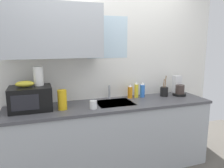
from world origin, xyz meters
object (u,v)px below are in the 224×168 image
(dish_soap_bottle_yellow, at_px, (136,90))
(utensil_crock, at_px, (164,91))
(dish_soap_bottle_orange, at_px, (130,92))
(mug_white, at_px, (93,105))
(banana_bunch, at_px, (25,84))
(paper_towel_roll, at_px, (38,76))
(microwave, at_px, (31,98))
(coffee_maker, at_px, (178,88))
(dish_soap_bottle_blue, at_px, (142,90))
(cereal_canister, at_px, (62,100))

(dish_soap_bottle_yellow, height_order, utensil_crock, utensil_crock)
(dish_soap_bottle_orange, distance_m, utensil_crock, 0.51)
(dish_soap_bottle_yellow, xyz_separation_m, mug_white, (-0.70, -0.32, -0.06))
(dish_soap_bottle_yellow, relative_size, mug_white, 2.34)
(banana_bunch, relative_size, paper_towel_roll, 0.91)
(microwave, distance_m, mug_white, 0.71)
(coffee_maker, bearing_deg, dish_soap_bottle_orange, 174.66)
(dish_soap_bottle_yellow, relative_size, dish_soap_bottle_blue, 1.05)
(coffee_maker, xyz_separation_m, cereal_canister, (-1.68, -0.16, 0.01))
(microwave, xyz_separation_m, dish_soap_bottle_blue, (1.47, 0.13, -0.04))
(coffee_maker, distance_m, dish_soap_bottle_orange, 0.74)
(dish_soap_bottle_blue, bearing_deg, mug_white, -158.17)
(dish_soap_bottle_orange, xyz_separation_m, dish_soap_bottle_blue, (0.19, -0.00, 0.01))
(dish_soap_bottle_blue, xyz_separation_m, utensil_crock, (0.32, -0.06, -0.03))
(microwave, xyz_separation_m, utensil_crock, (1.79, 0.07, -0.06))
(microwave, relative_size, paper_towel_roll, 2.09)
(dish_soap_bottle_orange, distance_m, dish_soap_bottle_yellow, 0.10)
(coffee_maker, relative_size, dish_soap_bottle_yellow, 1.26)
(dish_soap_bottle_blue, xyz_separation_m, cereal_canister, (-1.13, -0.23, 0.01))
(dish_soap_bottle_orange, distance_m, mug_white, 0.68)
(microwave, xyz_separation_m, dish_soap_bottle_orange, (1.28, 0.13, -0.04))
(dish_soap_bottle_yellow, xyz_separation_m, dish_soap_bottle_blue, (0.09, -0.01, -0.01))
(microwave, height_order, coffee_maker, coffee_maker)
(dish_soap_bottle_orange, relative_size, dish_soap_bottle_blue, 0.93)
(dish_soap_bottle_orange, xyz_separation_m, mug_white, (-0.60, -0.32, -0.04))
(utensil_crock, bearing_deg, microwave, -177.71)
(coffee_maker, bearing_deg, microwave, -178.30)
(microwave, relative_size, coffee_maker, 1.64)
(dish_soap_bottle_yellow, distance_m, cereal_canister, 1.07)
(cereal_canister, xyz_separation_m, mug_white, (0.34, -0.09, -0.07))
(mug_white, bearing_deg, banana_bunch, 165.45)
(banana_bunch, bearing_deg, utensil_crock, 2.18)
(cereal_canister, distance_m, utensil_crock, 1.46)
(utensil_crock, bearing_deg, dish_soap_bottle_orange, 173.55)
(coffee_maker, distance_m, cereal_canister, 1.68)
(paper_towel_roll, xyz_separation_m, dish_soap_bottle_blue, (1.37, 0.08, -0.28))
(mug_white, bearing_deg, cereal_canister, 165.26)
(microwave, bearing_deg, paper_towel_roll, 27.17)
(banana_bunch, height_order, dish_soap_bottle_blue, banana_bunch)
(dish_soap_bottle_orange, bearing_deg, mug_white, -152.15)
(banana_bunch, distance_m, paper_towel_roll, 0.18)
(paper_towel_roll, relative_size, cereal_canister, 0.97)
(dish_soap_bottle_orange, xyz_separation_m, cereal_canister, (-0.94, -0.23, 0.02))
(dish_soap_bottle_orange, height_order, utensil_crock, utensil_crock)
(paper_towel_roll, distance_m, dish_soap_bottle_orange, 1.22)
(dish_soap_bottle_blue, relative_size, mug_white, 2.23)
(microwave, xyz_separation_m, coffee_maker, (2.02, 0.06, -0.03))
(dish_soap_bottle_yellow, distance_m, utensil_crock, 0.41)
(microwave, bearing_deg, utensil_crock, 2.29)
(microwave, xyz_separation_m, banana_bunch, (-0.05, 0.00, 0.17))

